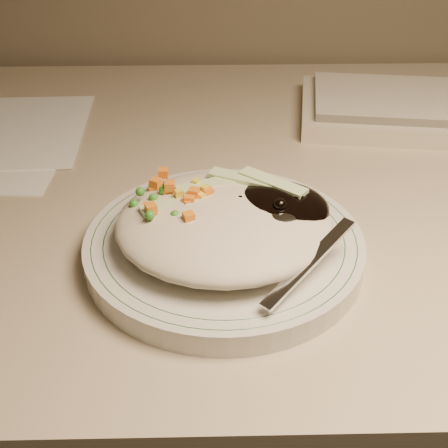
{
  "coord_description": "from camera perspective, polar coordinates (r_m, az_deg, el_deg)",
  "views": [
    {
      "loc": [
        -0.06,
        0.77,
        1.09
      ],
      "look_at": [
        -0.05,
        1.23,
        0.78
      ],
      "focal_mm": 50.0,
      "sensor_mm": 36.0,
      "label": 1
    }
  ],
  "objects": [
    {
      "name": "plate",
      "position": [
        0.57,
        0.0,
        -2.16
      ],
      "size": [
        0.25,
        0.25,
        0.02
      ],
      "primitive_type": "cylinder",
      "color": "silver",
      "rests_on": "desk"
    },
    {
      "name": "desk",
      "position": [
        0.82,
        3.25,
        -7.53
      ],
      "size": [
        1.4,
        0.7,
        0.74
      ],
      "color": "tan",
      "rests_on": "ground"
    },
    {
      "name": "meal",
      "position": [
        0.55,
        0.45,
        0.44
      ],
      "size": [
        0.21,
        0.19,
        0.05
      ],
      "color": "#C1B79D",
      "rests_on": "plate"
    },
    {
      "name": "plate_rim",
      "position": [
        0.56,
        -0.0,
        -1.35
      ],
      "size": [
        0.24,
        0.24,
        0.0
      ],
      "color": "#144723",
      "rests_on": "plate"
    }
  ]
}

